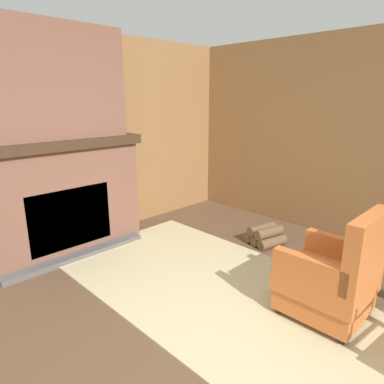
{
  "coord_description": "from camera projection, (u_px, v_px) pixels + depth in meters",
  "views": [
    {
      "loc": [
        1.24,
        -1.63,
        1.81
      ],
      "look_at": [
        -1.1,
        0.7,
        0.9
      ],
      "focal_mm": 32.0,
      "sensor_mm": 36.0,
      "label": 1
    }
  ],
  "objects": [
    {
      "name": "decorative_plate_on_mantel",
      "position": [
        53.0,
        127.0,
        3.86
      ],
      "size": [
        0.07,
        0.25,
        0.25
      ],
      "color": "red",
      "rests_on": "fireplace_hearth"
    },
    {
      "name": "firewood_stack",
      "position": [
        265.0,
        236.0,
        4.37
      ],
      "size": [
        0.47,
        0.48,
        0.24
      ],
      "rotation": [
        0.0,
        0.0,
        -0.22
      ],
      "color": "brown",
      "rests_on": "ground"
    },
    {
      "name": "oil_lamp_vase",
      "position": [
        19.0,
        133.0,
        3.59
      ],
      "size": [
        0.09,
        0.09,
        0.26
      ],
      "color": "#47708E",
      "rests_on": "fireplace_hearth"
    },
    {
      "name": "fireplace_hearth",
      "position": [
        62.0,
        198.0,
        4.01
      ],
      "size": [
        0.65,
        1.98,
        1.36
      ],
      "color": "brown",
      "rests_on": "ground"
    },
    {
      "name": "chimney_breast",
      "position": [
        49.0,
        82.0,
        3.67
      ],
      "size": [
        0.39,
        1.65,
        1.22
      ],
      "color": "brown",
      "rests_on": "fireplace_hearth"
    },
    {
      "name": "area_rug",
      "position": [
        245.0,
        301.0,
        3.14
      ],
      "size": [
        4.15,
        1.87,
        0.01
      ],
      "color": "#C6B789",
      "rests_on": "ground"
    },
    {
      "name": "armchair",
      "position": [
        332.0,
        279.0,
        2.84
      ],
      "size": [
        0.69,
        0.66,
        0.98
      ],
      "rotation": [
        0.0,
        0.0,
        3.15
      ],
      "color": "#C6662D",
      "rests_on": "ground"
    },
    {
      "name": "ground_plane",
      "position": [
        231.0,
        361.0,
        2.44
      ],
      "size": [
        14.0,
        14.0,
        0.0
      ],
      "primitive_type": "plane",
      "color": "brown"
    },
    {
      "name": "wood_panel_wall_left",
      "position": [
        46.0,
        142.0,
        4.02
      ],
      "size": [
        0.06,
        6.2,
        2.61
      ],
      "color": "olive",
      "rests_on": "ground"
    },
    {
      "name": "storage_case",
      "position": [
        95.0,
        129.0,
        4.2
      ],
      "size": [
        0.15,
        0.26,
        0.15
      ],
      "color": "brown",
      "rests_on": "fireplace_hearth"
    }
  ]
}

